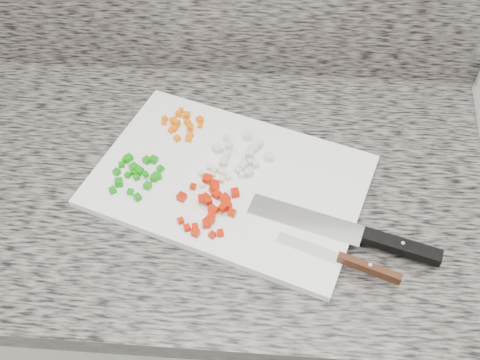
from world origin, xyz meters
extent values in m
cube|color=silver|center=(0.00, 1.44, 0.43)|extent=(3.92, 0.62, 0.86)
cube|color=#6A655D|center=(0.00, 1.44, 0.88)|extent=(3.96, 0.64, 0.04)
cube|color=white|center=(-0.10, 1.42, 0.91)|extent=(0.54, 0.44, 0.02)
cube|color=orange|center=(-0.17, 1.56, 0.92)|extent=(0.02, 0.02, 0.01)
cube|color=orange|center=(-0.19, 1.55, 0.92)|extent=(0.01, 0.01, 0.01)
cube|color=orange|center=(-0.18, 1.52, 0.92)|extent=(0.01, 0.01, 0.01)
cube|color=orange|center=(-0.20, 1.57, 0.92)|extent=(0.01, 0.01, 0.01)
cube|color=orange|center=(-0.22, 1.55, 0.93)|extent=(0.02, 0.02, 0.01)
cube|color=orange|center=(-0.24, 1.55, 0.92)|extent=(0.01, 0.01, 0.01)
cube|color=orange|center=(-0.20, 1.51, 0.92)|extent=(0.01, 0.01, 0.01)
cube|color=orange|center=(-0.21, 1.59, 0.92)|extent=(0.01, 0.01, 0.01)
cube|color=orange|center=(-0.18, 1.51, 0.92)|extent=(0.01, 0.01, 0.01)
cube|color=orange|center=(-0.18, 1.53, 0.93)|extent=(0.01, 0.01, 0.01)
cube|color=orange|center=(-0.24, 1.56, 0.92)|extent=(0.01, 0.01, 0.01)
cube|color=orange|center=(-0.17, 1.55, 0.92)|extent=(0.01, 0.01, 0.01)
cube|color=orange|center=(-0.21, 1.54, 0.93)|extent=(0.01, 0.01, 0.01)
cube|color=orange|center=(-0.17, 1.56, 0.92)|extent=(0.01, 0.01, 0.01)
cube|color=orange|center=(-0.21, 1.53, 0.92)|extent=(0.01, 0.01, 0.01)
cube|color=orange|center=(-0.22, 1.53, 0.92)|extent=(0.01, 0.01, 0.01)
cube|color=orange|center=(-0.21, 1.57, 0.92)|extent=(0.01, 0.01, 0.01)
cube|color=silver|center=(-0.06, 1.46, 0.92)|extent=(0.02, 0.02, 0.01)
cube|color=silver|center=(-0.07, 1.43, 0.92)|extent=(0.02, 0.02, 0.01)
cube|color=silver|center=(-0.07, 1.52, 0.92)|extent=(0.02, 0.02, 0.01)
cube|color=silver|center=(-0.06, 1.45, 0.92)|extent=(0.01, 0.01, 0.01)
cube|color=silver|center=(-0.11, 1.51, 0.92)|extent=(0.01, 0.01, 0.01)
cube|color=silver|center=(-0.11, 1.48, 0.92)|extent=(0.01, 0.01, 0.01)
cube|color=silver|center=(-0.13, 1.49, 0.92)|extent=(0.02, 0.02, 0.01)
cube|color=silver|center=(-0.07, 1.47, 0.93)|extent=(0.01, 0.01, 0.01)
cube|color=silver|center=(-0.11, 1.47, 0.92)|extent=(0.01, 0.01, 0.01)
cube|color=silver|center=(-0.11, 1.45, 0.92)|extent=(0.01, 0.01, 0.01)
cube|color=silver|center=(-0.03, 1.47, 0.92)|extent=(0.01, 0.01, 0.01)
cube|color=silver|center=(-0.03, 1.47, 0.92)|extent=(0.02, 0.02, 0.01)
cube|color=silver|center=(-0.11, 1.49, 0.93)|extent=(0.02, 0.02, 0.01)
cube|color=silver|center=(-0.08, 1.44, 0.92)|extent=(0.02, 0.02, 0.01)
cube|color=silver|center=(-0.05, 1.50, 0.92)|extent=(0.02, 0.02, 0.01)
cube|color=silver|center=(-0.08, 1.43, 0.92)|extent=(0.01, 0.01, 0.01)
cube|color=silver|center=(-0.06, 1.49, 0.92)|extent=(0.02, 0.02, 0.01)
cube|color=silver|center=(-0.06, 1.49, 0.92)|extent=(0.01, 0.01, 0.01)
cube|color=silver|center=(-0.08, 1.45, 0.92)|extent=(0.02, 0.02, 0.01)
cube|color=silver|center=(-0.13, 1.49, 0.92)|extent=(0.02, 0.02, 0.01)
cube|color=#13880C|center=(-0.28, 1.41, 0.92)|extent=(0.01, 0.01, 0.01)
cube|color=#13880C|center=(-0.26, 1.43, 0.92)|extent=(0.01, 0.01, 0.01)
cube|color=#13880C|center=(-0.25, 1.45, 0.92)|extent=(0.02, 0.02, 0.01)
cube|color=#13880C|center=(-0.27, 1.38, 0.92)|extent=(0.01, 0.01, 0.01)
cube|color=#13880C|center=(-0.26, 1.41, 0.92)|extent=(0.01, 0.01, 0.01)
cube|color=#13880C|center=(-0.30, 1.38, 0.92)|extent=(0.01, 0.01, 0.01)
cube|color=#13880C|center=(-0.24, 1.45, 0.92)|extent=(0.02, 0.02, 0.01)
cube|color=#13880C|center=(-0.24, 1.41, 0.93)|extent=(0.01, 0.01, 0.01)
cube|color=#13880C|center=(-0.26, 1.42, 0.92)|extent=(0.02, 0.02, 0.01)
cube|color=#13880C|center=(-0.24, 1.39, 0.92)|extent=(0.01, 0.01, 0.01)
cube|color=#13880C|center=(-0.29, 1.44, 0.92)|extent=(0.01, 0.01, 0.01)
cube|color=#13880C|center=(-0.27, 1.42, 0.92)|extent=(0.02, 0.02, 0.01)
cube|color=#13880C|center=(-0.29, 1.45, 0.92)|extent=(0.01, 0.01, 0.01)
cube|color=#13880C|center=(-0.29, 1.40, 0.92)|extent=(0.02, 0.02, 0.01)
cube|color=#13880C|center=(-0.28, 1.45, 0.92)|extent=(0.02, 0.02, 0.01)
cube|color=#13880C|center=(-0.22, 1.43, 0.92)|extent=(0.01, 0.01, 0.01)
cube|color=#13880C|center=(-0.25, 1.37, 0.92)|extent=(0.02, 0.02, 0.01)
cube|color=#13880C|center=(-0.23, 1.42, 0.92)|extent=(0.02, 0.02, 0.01)
cube|color=#13880C|center=(-0.30, 1.42, 0.92)|extent=(0.01, 0.01, 0.01)
cube|color=#13880C|center=(-0.30, 1.38, 0.92)|extent=(0.01, 0.01, 0.01)
cube|color=#13880C|center=(-0.23, 1.41, 0.92)|extent=(0.01, 0.01, 0.01)
cube|color=#13880C|center=(-0.27, 1.43, 0.92)|extent=(0.02, 0.02, 0.01)
cube|color=#C11B02|center=(-0.09, 1.35, 0.92)|extent=(0.01, 0.01, 0.01)
cube|color=#C11B02|center=(-0.12, 1.39, 0.92)|extent=(0.02, 0.02, 0.01)
cube|color=#C11B02|center=(-0.14, 1.30, 0.92)|extent=(0.02, 0.02, 0.01)
cube|color=#C11B02|center=(-0.14, 1.41, 0.92)|extent=(0.02, 0.02, 0.01)
cube|color=#C11B02|center=(-0.16, 1.31, 0.92)|extent=(0.01, 0.01, 0.01)
cube|color=#C11B02|center=(-0.14, 1.37, 0.92)|extent=(0.02, 0.02, 0.01)
cube|color=#C11B02|center=(-0.12, 1.30, 0.92)|extent=(0.01, 0.01, 0.01)
cube|color=#C11B02|center=(-0.12, 1.38, 0.92)|extent=(0.02, 0.02, 0.01)
cube|color=#C11B02|center=(-0.12, 1.35, 0.92)|extent=(0.02, 0.02, 0.01)
cube|color=#C11B02|center=(-0.10, 1.30, 0.92)|extent=(0.01, 0.01, 0.01)
cube|color=#C11B02|center=(-0.13, 1.39, 0.92)|extent=(0.01, 0.01, 0.01)
cube|color=#C11B02|center=(-0.18, 1.37, 0.92)|extent=(0.02, 0.02, 0.01)
cube|color=#C11B02|center=(-0.14, 1.36, 0.93)|extent=(0.01, 0.01, 0.01)
cube|color=#C11B02|center=(-0.12, 1.33, 0.92)|extent=(0.02, 0.02, 0.01)
cube|color=#C11B02|center=(-0.13, 1.32, 0.92)|extent=(0.02, 0.02, 0.01)
cube|color=#C11B02|center=(-0.17, 1.32, 0.92)|extent=(0.01, 0.01, 0.01)
cube|color=#C11B02|center=(-0.11, 1.35, 0.93)|extent=(0.01, 0.01, 0.01)
cube|color=#C11B02|center=(-0.09, 1.39, 0.92)|extent=(0.02, 0.02, 0.01)
cube|color=#C11B02|center=(-0.16, 1.40, 0.92)|extent=(0.01, 0.01, 0.01)
cube|color=#C11B02|center=(-0.12, 1.40, 0.92)|extent=(0.02, 0.02, 0.01)
cube|color=#C11B02|center=(-0.10, 1.37, 0.92)|extent=(0.02, 0.02, 0.01)
cube|color=#C11B02|center=(-0.13, 1.36, 0.93)|extent=(0.02, 0.02, 0.01)
cube|color=#C11B02|center=(-0.12, 1.34, 0.92)|extent=(0.01, 0.01, 0.01)
cube|color=#C11B02|center=(-0.15, 1.31, 0.92)|extent=(0.01, 0.01, 0.01)
cube|color=#C11B02|center=(-0.10, 1.36, 0.92)|extent=(0.02, 0.02, 0.01)
cube|color=beige|center=(-0.12, 1.40, 0.92)|extent=(0.01, 0.01, 0.01)
cube|color=beige|center=(-0.13, 1.41, 0.92)|extent=(0.01, 0.01, 0.01)
cube|color=beige|center=(-0.14, 1.44, 0.92)|extent=(0.01, 0.01, 0.01)
cube|color=beige|center=(-0.12, 1.43, 0.92)|extent=(0.01, 0.01, 0.01)
cube|color=beige|center=(-0.15, 1.40, 0.92)|extent=(0.01, 0.01, 0.01)
cube|color=beige|center=(-0.14, 1.42, 0.92)|extent=(0.01, 0.01, 0.01)
cube|color=beige|center=(-0.15, 1.43, 0.92)|extent=(0.01, 0.01, 0.01)
cube|color=beige|center=(-0.10, 1.43, 0.92)|extent=(0.01, 0.01, 0.01)
cube|color=beige|center=(-0.13, 1.43, 0.92)|extent=(0.01, 0.01, 0.01)
cube|color=beige|center=(-0.11, 1.41, 0.92)|extent=(0.01, 0.01, 0.01)
cube|color=beige|center=(-0.11, 1.43, 0.92)|extent=(0.01, 0.01, 0.01)
cube|color=beige|center=(-0.10, 1.42, 0.92)|extent=(0.01, 0.01, 0.01)
cube|color=beige|center=(-0.12, 1.44, 0.92)|extent=(0.01, 0.01, 0.01)
cube|color=beige|center=(-0.13, 1.42, 0.92)|extent=(0.01, 0.01, 0.01)
cube|color=beige|center=(-0.13, 1.44, 0.92)|extent=(0.01, 0.01, 0.01)
cube|color=silver|center=(0.03, 1.34, 0.92)|extent=(0.19, 0.10, 0.00)
cube|color=black|center=(0.18, 1.30, 0.92)|extent=(0.12, 0.06, 0.02)
cylinder|color=silver|center=(0.18, 1.30, 0.93)|extent=(0.01, 0.01, 0.00)
cube|color=silver|center=(0.03, 1.29, 0.92)|extent=(0.10, 0.05, 0.00)
cube|color=#482412|center=(0.13, 1.26, 0.92)|extent=(0.10, 0.04, 0.02)
cylinder|color=silver|center=(0.13, 1.26, 0.93)|extent=(0.01, 0.01, 0.00)
camera|label=1|loc=(-0.04, 0.83, 1.64)|focal=40.00mm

